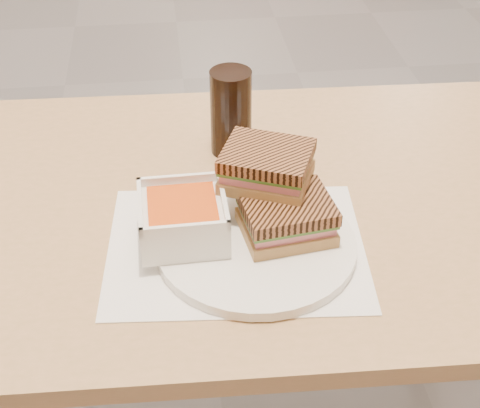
{
  "coord_description": "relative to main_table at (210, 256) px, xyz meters",
  "views": [
    {
      "loc": [
        -0.08,
        -2.77,
        1.4
      ],
      "look_at": [
        0.01,
        -2.0,
        0.82
      ],
      "focal_mm": 53.07,
      "sensor_mm": 36.0,
      "label": 1
    }
  ],
  "objects": [
    {
      "name": "tray_liner",
      "position": [
        0.03,
        -0.12,
        0.11
      ],
      "size": [
        0.38,
        0.31,
        0.0
      ],
      "color": "white",
      "rests_on": "main_table"
    },
    {
      "name": "cola_glass",
      "position": [
        0.05,
        0.14,
        0.19
      ],
      "size": [
        0.07,
        0.07,
        0.15
      ],
      "color": "black",
      "rests_on": "main_table"
    },
    {
      "name": "main_table",
      "position": [
        0.0,
        0.0,
        0.0
      ],
      "size": [
        1.22,
        0.74,
        0.75
      ],
      "color": "tan",
      "rests_on": "ground"
    },
    {
      "name": "panini_lower",
      "position": [
        0.1,
        -0.11,
        0.16
      ],
      "size": [
        0.14,
        0.12,
        0.06
      ],
      "color": "#A7834C",
      "rests_on": "plate"
    },
    {
      "name": "soup_bowl",
      "position": [
        -0.04,
        -0.1,
        0.16
      ],
      "size": [
        0.12,
        0.12,
        0.06
      ],
      "color": "white",
      "rests_on": "plate"
    },
    {
      "name": "panini_upper",
      "position": [
        0.08,
        -0.06,
        0.21
      ],
      "size": [
        0.15,
        0.14,
        0.05
      ],
      "color": "#A7834C",
      "rests_on": "panini_lower"
    },
    {
      "name": "plate",
      "position": [
        0.06,
        -0.13,
        0.12
      ],
      "size": [
        0.28,
        0.28,
        0.02
      ],
      "color": "white",
      "rests_on": "tray_liner"
    }
  ]
}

